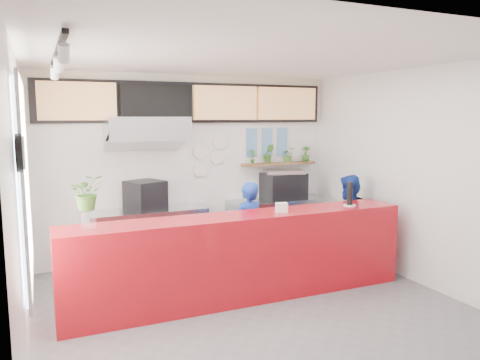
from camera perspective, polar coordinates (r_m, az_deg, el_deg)
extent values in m
plane|color=slate|center=(5.89, 1.91, -15.53)|extent=(5.00, 5.00, 0.00)
plane|color=silver|center=(5.45, 2.05, 14.81)|extent=(5.00, 5.00, 0.00)
plane|color=white|center=(7.79, -5.99, 1.60)|extent=(5.00, 0.00, 5.00)
plane|color=white|center=(4.95, -25.14, -2.63)|extent=(0.00, 5.00, 5.00)
plane|color=white|center=(6.92, 20.99, 0.36)|extent=(0.00, 5.00, 5.00)
cube|color=#A50B15|center=(6.04, 0.27, -9.37)|extent=(4.50, 0.60, 1.10)
cube|color=beige|center=(7.74, -6.09, 9.72)|extent=(5.00, 0.02, 0.80)
cube|color=#B2B5BA|center=(7.49, -11.06, -6.93)|extent=(1.80, 0.60, 0.90)
cube|color=black|center=(7.34, -11.47, -1.85)|extent=(0.65, 0.65, 0.45)
cube|color=#B2B5BA|center=(7.20, -11.32, 6.18)|extent=(1.20, 0.70, 0.35)
cube|color=#B2B5BA|center=(7.21, -11.28, 4.59)|extent=(1.20, 0.69, 0.31)
cube|color=#B2B5BA|center=(8.27, 4.75, -5.40)|extent=(1.80, 0.60, 0.90)
cube|color=black|center=(8.19, 5.33, -0.73)|extent=(0.71, 0.51, 0.45)
cube|color=silver|center=(8.15, 5.36, 1.04)|extent=(0.75, 0.60, 0.06)
cube|color=brown|center=(8.32, 4.78, 2.01)|extent=(1.40, 0.18, 0.04)
cube|color=tan|center=(7.29, -19.21, 9.07)|extent=(1.10, 0.10, 0.55)
cube|color=black|center=(7.47, -10.20, 9.33)|extent=(1.10, 0.10, 0.55)
cube|color=tan|center=(7.83, -1.80, 9.37)|extent=(1.10, 0.10, 0.55)
cube|color=tan|center=(8.33, 5.73, 9.24)|extent=(1.10, 0.10, 0.55)
cube|color=black|center=(7.71, -6.01, 9.36)|extent=(4.80, 0.04, 0.65)
cube|color=silver|center=(5.22, -24.86, 0.10)|extent=(0.04, 2.20, 1.90)
cube|color=#B2B5BA|center=(5.22, -24.64, 0.12)|extent=(0.03, 2.30, 2.00)
cylinder|color=black|center=(3.99, -25.31, 2.99)|extent=(0.05, 0.30, 0.30)
cylinder|color=white|center=(3.99, -24.88, 3.01)|extent=(0.02, 0.26, 0.26)
cube|color=black|center=(4.92, -21.33, 14.36)|extent=(0.05, 2.40, 0.04)
cylinder|color=silver|center=(7.78, -4.90, 3.46)|extent=(0.24, 0.03, 0.24)
cylinder|color=silver|center=(7.89, -2.82, 2.81)|extent=(0.24, 0.03, 0.24)
cylinder|color=silver|center=(7.81, -4.87, 1.26)|extent=(0.24, 0.03, 0.24)
cylinder|color=silver|center=(7.89, -2.50, 4.63)|extent=(0.24, 0.03, 0.24)
cube|color=#598CBF|center=(8.13, 1.44, 5.43)|extent=(0.20, 0.02, 0.25)
cube|color=#598CBF|center=(8.26, 3.33, 5.46)|extent=(0.20, 0.02, 0.25)
cube|color=#598CBF|center=(8.40, 5.17, 5.48)|extent=(0.20, 0.02, 0.25)
cube|color=#598CBF|center=(8.15, 1.43, 3.68)|extent=(0.20, 0.02, 0.25)
cube|color=#598CBF|center=(8.28, 3.32, 3.73)|extent=(0.20, 0.02, 0.25)
cube|color=#598CBF|center=(8.42, 5.14, 3.78)|extent=(0.20, 0.02, 0.25)
imported|color=navy|center=(6.65, 0.97, -6.33)|extent=(0.59, 0.47, 1.42)
imported|color=navy|center=(7.50, 13.01, -4.86)|extent=(0.88, 0.84, 1.43)
imported|color=#3A6B25|center=(8.07, 1.52, 2.92)|extent=(0.15, 0.12, 0.26)
imported|color=#3A6B25|center=(8.21, 3.51, 3.25)|extent=(0.23, 0.21, 0.33)
imported|color=#3A6B25|center=(8.40, 5.91, 3.09)|extent=(0.27, 0.24, 0.26)
imported|color=#3A6B25|center=(8.58, 8.01, 3.19)|extent=(0.19, 0.18, 0.27)
cylinder|color=white|center=(5.38, -17.96, -4.77)|extent=(0.16, 0.16, 0.20)
imported|color=#3A6B25|center=(5.32, -18.11, -1.44)|extent=(0.37, 0.33, 0.39)
cube|color=white|center=(6.05, 5.09, -3.38)|extent=(0.16, 0.13, 0.13)
cylinder|color=white|center=(6.66, 13.19, -3.03)|extent=(0.21, 0.21, 0.01)
cylinder|color=black|center=(6.63, 13.23, -1.61)|extent=(0.08, 0.08, 0.32)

